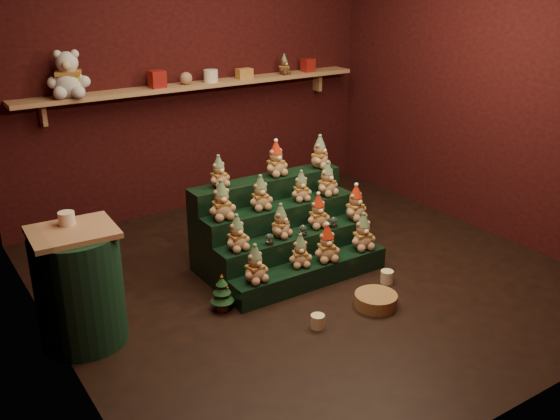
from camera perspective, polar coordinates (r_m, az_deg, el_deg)
ground at (r=5.19m, az=2.62°, el=-6.03°), size 4.00×4.00×0.00m
back_wall at (r=6.46m, az=-8.13°, el=12.37°), size 4.00×0.10×2.80m
front_wall at (r=3.35m, az=24.05°, el=2.31°), size 4.00×0.10×2.80m
left_wall at (r=3.90m, az=-22.31°, el=5.11°), size 0.10×4.00×2.80m
right_wall at (r=6.13m, az=18.87°, el=10.99°), size 0.10×4.00×2.80m
back_shelf at (r=6.32m, az=-7.37°, el=11.23°), size 3.60×0.26×0.24m
riser_tier_front at (r=5.03m, az=2.81°, el=-5.84°), size 1.40×0.22×0.18m
riser_tier_midfront at (r=5.15m, az=1.38°, el=-4.02°), size 1.40×0.22×0.36m
riser_tier_midback at (r=5.28m, az=0.03°, el=-2.28°), size 1.40×0.22×0.54m
riser_tier_back at (r=5.41m, az=-1.25°, el=-0.63°), size 1.40×0.22×0.72m
teddy_0 at (r=4.66m, az=-2.30°, el=-4.93°), size 0.23×0.21×0.29m
teddy_1 at (r=4.90m, az=1.86°, el=-3.73°), size 0.23×0.22×0.26m
teddy_2 at (r=4.99m, az=4.30°, el=-3.05°), size 0.26×0.24×0.30m
teddy_3 at (r=5.23m, az=7.59°, el=-1.97°), size 0.25×0.23×0.31m
teddy_4 at (r=4.75m, az=-3.96°, el=-2.09°), size 0.21×0.19×0.28m
teddy_5 at (r=4.97m, az=0.06°, el=-1.00°), size 0.25×0.24×0.27m
teddy_6 at (r=5.16m, az=3.50°, el=-0.10°), size 0.23×0.21×0.28m
teddy_7 at (r=5.35m, az=6.92°, el=0.67°), size 0.24×0.22×0.30m
teddy_8 at (r=4.86m, az=-5.37°, el=0.90°), size 0.24×0.22×0.31m
teddy_9 at (r=5.05m, az=-1.80°, el=1.58°), size 0.22×0.21×0.28m
teddy_10 at (r=5.24m, az=1.94°, el=2.20°), size 0.21×0.20×0.25m
teddy_11 at (r=5.38m, az=4.33°, el=2.85°), size 0.23×0.22×0.29m
teddy_12 at (r=5.05m, az=-5.62°, el=3.52°), size 0.20×0.19×0.25m
teddy_13 at (r=5.30m, az=-0.37°, el=4.70°), size 0.22×0.20×0.29m
teddy_14 at (r=5.53m, az=3.64°, el=5.33°), size 0.27×0.26×0.28m
snow_globe_a at (r=4.87m, az=-0.97°, el=-2.67°), size 0.07×0.07×0.09m
snow_globe_b at (r=5.03m, az=2.10°, el=-1.85°), size 0.07×0.07×0.09m
snow_globe_c at (r=5.20m, az=4.93°, el=-1.08°), size 0.07×0.07×0.09m
side_table at (r=4.37m, az=-17.87°, el=-6.73°), size 0.57×0.57×0.82m
table_ornament at (r=4.27m, az=-18.94°, el=-0.72°), size 0.11×0.11×0.09m
mini_christmas_tree at (r=4.65m, az=-5.31°, el=-7.53°), size 0.18×0.18×0.30m
mug_left at (r=4.48m, az=3.46°, el=-10.13°), size 0.10×0.10×0.10m
mug_right at (r=5.13m, az=9.75°, el=-6.04°), size 0.10×0.10×0.10m
wicker_basket at (r=4.78m, az=8.75°, el=-8.16°), size 0.38×0.38×0.10m
white_bear at (r=5.80m, az=-18.85°, el=12.21°), size 0.45×0.43×0.51m
brown_bear at (r=6.75m, az=0.38°, el=13.14°), size 0.18×0.17×0.20m
gift_tin_red_a at (r=6.10m, az=-11.17°, el=11.66°), size 0.14×0.14×0.16m
gift_tin_cream at (r=6.33m, az=-6.34°, el=12.09°), size 0.14×0.14×0.12m
gift_tin_red_b at (r=6.94m, az=2.57°, el=13.09°), size 0.12×0.12×0.14m
shelf_plush_ball at (r=6.22m, az=-8.58°, el=11.81°), size 0.12×0.12×0.12m
scarf_gift_box at (r=6.52m, az=-3.28°, el=12.35°), size 0.16×0.10×0.10m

